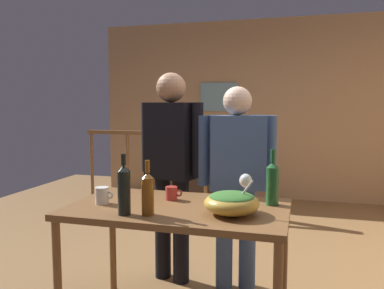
# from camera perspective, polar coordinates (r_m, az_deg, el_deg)

# --- Properties ---
(ground_plane) EXTENTS (7.85, 7.85, 0.00)m
(ground_plane) POSITION_cam_1_polar(r_m,az_deg,el_deg) (3.42, 5.82, -19.00)
(ground_plane) COLOR olive
(back_wall) EXTENTS (5.25, 0.10, 2.70)m
(back_wall) POSITION_cam_1_polar(r_m,az_deg,el_deg) (6.10, 10.89, 4.97)
(back_wall) COLOR tan
(back_wall) RESTS_ON ground_plane
(framed_picture) EXTENTS (0.58, 0.03, 0.44)m
(framed_picture) POSITION_cam_1_polar(r_m,az_deg,el_deg) (6.15, 3.93, 6.89)
(framed_picture) COLOR #739EAC
(stair_railing) EXTENTS (2.33, 0.10, 1.12)m
(stair_railing) POSITION_cam_1_polar(r_m,az_deg,el_deg) (5.21, 0.60, -2.49)
(stair_railing) COLOR brown
(stair_railing) RESTS_ON ground_plane
(tv_console) EXTENTS (0.90, 0.40, 0.45)m
(tv_console) POSITION_cam_1_polar(r_m,az_deg,el_deg) (6.03, 1.69, -5.69)
(tv_console) COLOR #38281E
(tv_console) RESTS_ON ground_plane
(flat_screen_tv) EXTENTS (0.59, 0.12, 0.47)m
(flat_screen_tv) POSITION_cam_1_polar(r_m,az_deg,el_deg) (5.91, 1.63, -0.99)
(flat_screen_tv) COLOR black
(flat_screen_tv) RESTS_ON tv_console
(serving_table) EXTENTS (1.36, 0.79, 0.80)m
(serving_table) POSITION_cam_1_polar(r_m,az_deg,el_deg) (2.52, -2.05, -10.67)
(serving_table) COLOR brown
(serving_table) RESTS_ON ground_plane
(salad_bowl) EXTENTS (0.32, 0.32, 0.21)m
(salad_bowl) POSITION_cam_1_polar(r_m,az_deg,el_deg) (2.31, 5.76, -8.27)
(salad_bowl) COLOR gold
(salad_bowl) RESTS_ON serving_table
(wine_glass) EXTENTS (0.09, 0.09, 0.17)m
(wine_glass) POSITION_cam_1_polar(r_m,az_deg,el_deg) (2.70, 7.78, -5.35)
(wine_glass) COLOR silver
(wine_glass) RESTS_ON serving_table
(wine_bottle_dark) EXTENTS (0.07, 0.07, 0.36)m
(wine_bottle_dark) POSITION_cam_1_polar(r_m,az_deg,el_deg) (2.31, -9.83, -6.39)
(wine_bottle_dark) COLOR black
(wine_bottle_dark) RESTS_ON serving_table
(wine_bottle_amber) EXTENTS (0.07, 0.07, 0.32)m
(wine_bottle_amber) POSITION_cam_1_polar(r_m,az_deg,el_deg) (2.29, -6.44, -6.96)
(wine_bottle_amber) COLOR brown
(wine_bottle_amber) RESTS_ON serving_table
(wine_bottle_green) EXTENTS (0.08, 0.08, 0.36)m
(wine_bottle_green) POSITION_cam_1_polar(r_m,az_deg,el_deg) (2.54, 11.59, -5.40)
(wine_bottle_green) COLOR #1E5628
(wine_bottle_green) RESTS_ON serving_table
(mug_red) EXTENTS (0.12, 0.08, 0.09)m
(mug_red) POSITION_cam_1_polar(r_m,az_deg,el_deg) (2.65, -2.95, -7.06)
(mug_red) COLOR #B7332D
(mug_red) RESTS_ON serving_table
(mug_white) EXTENTS (0.12, 0.09, 0.11)m
(mug_white) POSITION_cam_1_polar(r_m,az_deg,el_deg) (2.61, -12.89, -7.21)
(mug_white) COLOR white
(mug_white) RESTS_ON serving_table
(person_standing_left) EXTENTS (0.56, 0.32, 1.68)m
(person_standing_left) POSITION_cam_1_polar(r_m,az_deg,el_deg) (3.15, -3.00, -2.14)
(person_standing_left) COLOR black
(person_standing_left) RESTS_ON ground_plane
(person_standing_right) EXTENTS (0.59, 0.33, 1.57)m
(person_standing_right) POSITION_cam_1_polar(r_m,az_deg,el_deg) (3.03, 6.49, -3.83)
(person_standing_right) COLOR #3D5684
(person_standing_right) RESTS_ON ground_plane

